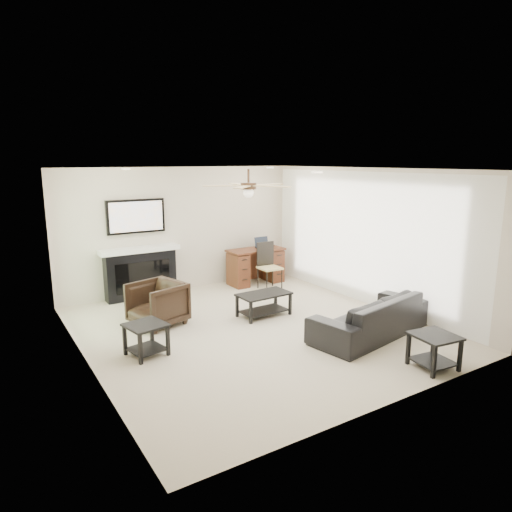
% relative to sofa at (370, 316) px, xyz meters
% --- Properties ---
extents(room_shell, '(5.50, 5.54, 2.52)m').
position_rel_sofa_xyz_m(room_shell, '(-1.21, 1.25, 1.38)').
color(room_shell, '#BAAD96').
rests_on(room_shell, ground).
extents(sofa, '(2.22, 1.18, 0.62)m').
position_rel_sofa_xyz_m(sofa, '(0.00, 0.00, 0.00)').
color(sofa, black).
rests_on(sofa, ground).
extents(armchair, '(0.96, 0.95, 0.71)m').
position_rel_sofa_xyz_m(armchair, '(-2.60, 2.15, 0.05)').
color(armchair, black).
rests_on(armchair, ground).
extents(coffee_table, '(0.92, 0.53, 0.40)m').
position_rel_sofa_xyz_m(coffee_table, '(-0.90, 1.60, -0.11)').
color(coffee_table, black).
rests_on(coffee_table, ground).
extents(end_table_near, '(0.58, 0.58, 0.45)m').
position_rel_sofa_xyz_m(end_table_near, '(-0.15, -1.25, -0.08)').
color(end_table_near, black).
rests_on(end_table_near, ground).
extents(end_table_left, '(0.59, 0.59, 0.45)m').
position_rel_sofa_xyz_m(end_table_left, '(-3.15, 1.10, -0.08)').
color(end_table_left, black).
rests_on(end_table_left, ground).
extents(fireplace_unit, '(1.52, 0.34, 1.91)m').
position_rel_sofa_xyz_m(fireplace_unit, '(-2.33, 3.75, 0.65)').
color(fireplace_unit, black).
rests_on(fireplace_unit, ground).
extents(desk, '(1.22, 0.56, 0.76)m').
position_rel_sofa_xyz_m(desk, '(0.11, 3.46, 0.07)').
color(desk, '#431C10').
rests_on(desk, ground).
extents(desk_chair, '(0.44, 0.46, 0.97)m').
position_rel_sofa_xyz_m(desk_chair, '(0.11, 2.91, 0.18)').
color(desk_chair, black).
rests_on(desk_chair, ground).
extents(laptop, '(0.33, 0.24, 0.23)m').
position_rel_sofa_xyz_m(laptop, '(0.31, 3.44, 0.57)').
color(laptop, black).
rests_on(laptop, desk).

